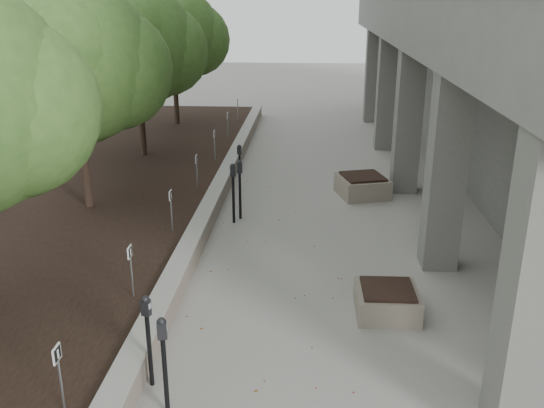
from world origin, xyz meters
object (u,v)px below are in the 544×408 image
(crabapple_tree_3, at_px, (78,97))
(parking_meter_2, at_px, (165,367))
(crabapple_tree_4, at_px, (138,71))
(parking_meter_3, at_px, (240,190))
(parking_meter_1, at_px, (149,341))
(crabapple_tree_5, at_px, (174,56))
(parking_meter_5, at_px, (240,168))
(planter_front, at_px, (387,300))
(parking_meter_4, at_px, (233,193))
(planter_back, at_px, (362,185))

(crabapple_tree_3, height_order, parking_meter_2, crabapple_tree_3)
(crabapple_tree_4, bearing_deg, parking_meter_3, -50.81)
(crabapple_tree_3, xyz_separation_m, parking_meter_1, (3.25, -6.38, -2.39))
(crabapple_tree_5, xyz_separation_m, parking_meter_1, (3.25, -16.38, -2.39))
(parking_meter_5, relative_size, planter_front, 1.27)
(parking_meter_1, bearing_deg, parking_meter_4, 103.98)
(parking_meter_3, height_order, parking_meter_5, parking_meter_3)
(parking_meter_5, bearing_deg, crabapple_tree_4, 154.76)
(parking_meter_4, bearing_deg, parking_meter_5, 75.71)
(crabapple_tree_5, relative_size, parking_meter_5, 3.96)
(crabapple_tree_5, xyz_separation_m, planter_front, (6.90, -14.09, -2.87))
(crabapple_tree_4, height_order, parking_meter_3, crabapple_tree_4)
(crabapple_tree_5, bearing_deg, parking_meter_5, -64.71)
(parking_meter_4, distance_m, planter_back, 4.12)
(parking_meter_4, height_order, planter_back, parking_meter_4)
(crabapple_tree_5, height_order, parking_meter_5, crabapple_tree_5)
(parking_meter_5, bearing_deg, parking_meter_3, -74.24)
(parking_meter_4, relative_size, parking_meter_5, 1.12)
(planter_front, distance_m, planter_back, 6.54)
(parking_meter_2, xyz_separation_m, planter_front, (3.28, 2.87, -0.49))
(crabapple_tree_4, height_order, parking_meter_1, crabapple_tree_4)
(crabapple_tree_4, xyz_separation_m, crabapple_tree_5, (0.00, 5.00, 0.00))
(parking_meter_2, distance_m, parking_meter_5, 9.63)
(planter_front, bearing_deg, planter_back, 89.29)
(parking_meter_5, xyz_separation_m, planter_back, (3.52, -0.22, -0.39))
(crabapple_tree_3, bearing_deg, crabapple_tree_4, 90.00)
(crabapple_tree_5, height_order, planter_front, crabapple_tree_5)
(crabapple_tree_3, xyz_separation_m, parking_meter_2, (3.62, -6.96, -2.38))
(parking_meter_2, xyz_separation_m, parking_meter_4, (-0.01, 7.08, 0.03))
(parking_meter_2, relative_size, parking_meter_3, 0.97)
(crabapple_tree_5, bearing_deg, planter_back, -47.25)
(planter_back, bearing_deg, parking_meter_5, 176.46)
(parking_meter_3, distance_m, parking_meter_5, 2.27)
(parking_meter_2, bearing_deg, crabapple_tree_4, 93.73)
(crabapple_tree_4, xyz_separation_m, parking_meter_2, (3.62, -11.96, -2.38))
(crabapple_tree_3, distance_m, crabapple_tree_5, 10.00)
(crabapple_tree_5, xyz_separation_m, parking_meter_3, (3.74, -9.59, -2.35))
(parking_meter_4, relative_size, planter_back, 1.19)
(crabapple_tree_3, relative_size, parking_meter_5, 3.96)
(parking_meter_2, distance_m, parking_meter_4, 7.08)
(parking_meter_1, distance_m, parking_meter_2, 0.69)
(parking_meter_4, bearing_deg, crabapple_tree_3, 164.21)
(crabapple_tree_5, bearing_deg, parking_meter_1, -78.78)
(crabapple_tree_4, distance_m, planter_front, 11.77)
(parking_meter_4, distance_m, parking_meter_5, 2.55)
(crabapple_tree_5, distance_m, parking_meter_3, 10.56)
(crabapple_tree_3, distance_m, parking_meter_4, 4.31)
(crabapple_tree_3, height_order, crabapple_tree_4, same)
(parking_meter_1, xyz_separation_m, planter_front, (3.65, 2.28, -0.48))
(crabapple_tree_3, height_order, planter_front, crabapple_tree_3)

